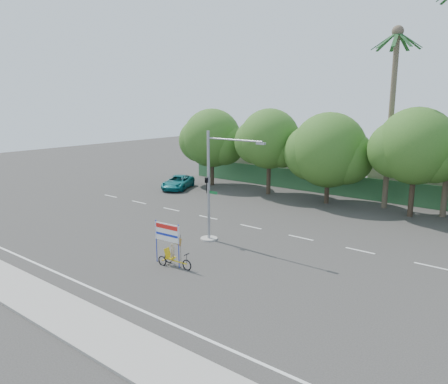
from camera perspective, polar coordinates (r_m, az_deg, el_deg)
The scene contains 12 objects.
ground at distance 24.07m, azimuth -3.66°, elevation -9.69°, with size 120.00×120.00×0.00m, color #33302D.
sidewalk_near at distance 19.67m, azimuth -19.04°, elevation -15.39°, with size 50.00×2.40×0.12m, color gray.
fence at distance 41.64m, azimuth 16.59°, elevation 0.62°, with size 38.00×0.08×2.00m, color #336B3D.
building_left at distance 49.83m, azimuth 7.95°, elevation 3.99°, with size 12.00×8.00×4.00m, color beige.
tree_far_left at distance 45.35m, azimuth -1.63°, elevation 6.83°, with size 7.14×6.00×7.96m.
tree_left at distance 41.17m, azimuth 5.89°, elevation 6.65°, with size 6.66×5.60×8.07m.
tree_center at distance 38.35m, azimuth 13.45°, elevation 5.09°, with size 7.62×6.40×7.85m.
tree_right at distance 35.88m, azimuth 23.70°, elevation 5.19°, with size 6.90×5.80×8.36m.
palm_short at distance 37.82m, azimuth 21.14°, elevation 11.21°, with size 3.73×3.79×14.45m.
traffic_signal at distance 27.46m, azimuth -1.56°, elevation -0.54°, with size 4.72×1.10×7.00m.
trike_billboard at distance 23.99m, azimuth -6.97°, elevation -7.30°, with size 2.50×0.61×2.46m.
pickup_truck at distance 44.25m, azimuth -6.04°, elevation 1.28°, with size 2.22×4.82×1.34m, color #106F73.
Camera 1 is at (15.09, -16.50, 8.92)m, focal length 35.00 mm.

